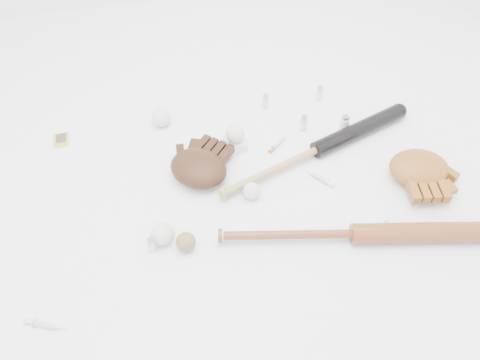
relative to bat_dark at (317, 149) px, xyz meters
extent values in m
plane|color=white|center=(-0.33, -0.12, -0.03)|extent=(3.00, 3.00, 0.00)
cube|color=gold|center=(-0.99, 0.33, -0.03)|extent=(0.06, 0.08, 0.00)
cube|color=white|center=(-0.30, 0.12, -0.01)|extent=(0.08, 0.08, 0.04)
sphere|color=silver|center=(-0.30, 0.12, 0.05)|extent=(0.07, 0.07, 0.07)
sphere|color=silver|center=(-0.64, -0.26, 0.01)|extent=(0.08, 0.08, 0.08)
sphere|color=silver|center=(-0.57, 0.32, 0.01)|extent=(0.08, 0.08, 0.08)
sphere|color=silver|center=(-0.30, -0.14, 0.00)|extent=(0.06, 0.06, 0.06)
sphere|color=olive|center=(-0.57, -0.30, 0.00)|extent=(0.07, 0.07, 0.07)
cylinder|color=silver|center=(-0.12, 0.33, 0.00)|extent=(0.03, 0.03, 0.07)
cylinder|color=silver|center=(0.13, 0.33, 0.00)|extent=(0.03, 0.03, 0.07)
cylinder|color=silver|center=(0.00, 0.16, 0.00)|extent=(0.03, 0.03, 0.07)
cylinder|color=silver|center=(0.15, 0.10, 0.01)|extent=(0.04, 0.04, 0.09)
cylinder|color=silver|center=(-0.68, -0.29, 0.00)|extent=(0.02, 0.02, 0.06)
camera|label=1|loc=(-0.60, -1.18, 1.31)|focal=35.00mm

